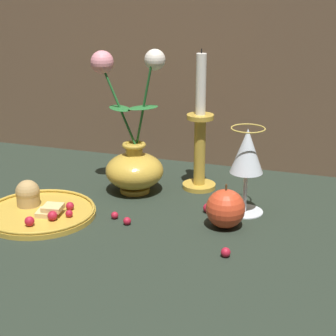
{
  "coord_description": "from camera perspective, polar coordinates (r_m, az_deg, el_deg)",
  "views": [
    {
      "loc": [
        0.37,
        -0.98,
        0.46
      ],
      "look_at": [
        0.04,
        0.0,
        0.1
      ],
      "focal_mm": 60.0,
      "sensor_mm": 36.0,
      "label": 1
    }
  ],
  "objects": [
    {
      "name": "ground_plane",
      "position": [
        1.14,
        -1.96,
        -4.59
      ],
      "size": [
        2.4,
        2.4,
        0.0
      ],
      "primitive_type": "plane",
      "color": "#232D23",
      "rests_on": "ground"
    },
    {
      "name": "vase",
      "position": [
        1.23,
        -3.56,
        1.24
      ],
      "size": [
        0.16,
        0.13,
        0.31
      ],
      "color": "gold",
      "rests_on": "ground_plane"
    },
    {
      "name": "plate_with_pastries",
      "position": [
        1.16,
        -13.05,
        -4.09
      ],
      "size": [
        0.22,
        0.22,
        0.06
      ],
      "color": "gold",
      "rests_on": "ground_plane"
    },
    {
      "name": "wine_glass",
      "position": [
        1.12,
        8.02,
        1.33
      ],
      "size": [
        0.08,
        0.08,
        0.18
      ],
      "color": "silver",
      "rests_on": "ground_plane"
    },
    {
      "name": "candlestick",
      "position": [
        1.24,
        3.26,
        3.01
      ],
      "size": [
        0.07,
        0.07,
        0.31
      ],
      "color": "gold",
      "rests_on": "ground_plane"
    },
    {
      "name": "apple_beside_vase",
      "position": [
        1.07,
        5.86,
        -4.13
      ],
      "size": [
        0.08,
        0.08,
        0.09
      ],
      "color": "#D14223",
      "rests_on": "ground_plane"
    },
    {
      "name": "berry_near_plate",
      "position": [
        1.14,
        4.08,
        -4.07
      ],
      "size": [
        0.02,
        0.02,
        0.02
      ],
      "primitive_type": "sphere",
      "color": "#AD192D",
      "rests_on": "ground_plane"
    },
    {
      "name": "berry_front_center",
      "position": [
        1.12,
        -5.44,
        -4.8
      ],
      "size": [
        0.01,
        0.01,
        0.01
      ],
      "primitive_type": "sphere",
      "color": "#AD192D",
      "rests_on": "ground_plane"
    },
    {
      "name": "berry_by_glass_stem",
      "position": [
        0.98,
        5.88,
        -8.52
      ],
      "size": [
        0.02,
        0.02,
        0.02
      ],
      "primitive_type": "sphere",
      "color": "#AD192D",
      "rests_on": "ground_plane"
    },
    {
      "name": "berry_under_candlestick",
      "position": [
        1.09,
        -4.18,
        -5.4
      ],
      "size": [
        0.02,
        0.02,
        0.02
      ],
      "primitive_type": "sphere",
      "color": "#AD192D",
      "rests_on": "ground_plane"
    }
  ]
}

